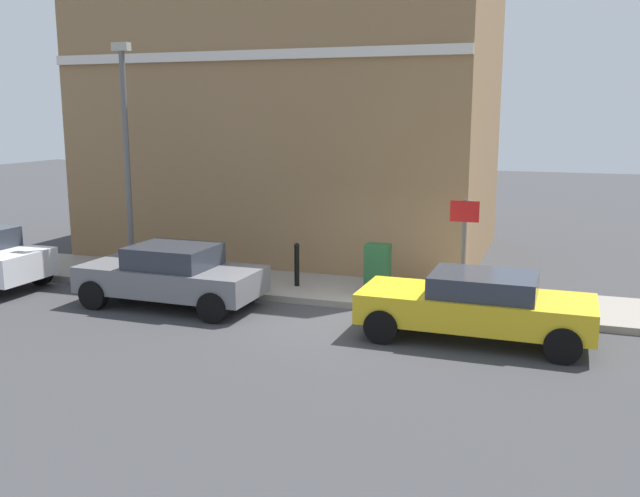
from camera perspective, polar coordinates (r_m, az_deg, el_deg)
ground at (r=14.52m, az=2.12°, el=-5.83°), size 80.00×80.00×0.00m
sidewalk at (r=18.75m, az=-13.85°, el=-2.04°), size 2.40×30.00×0.15m
corner_building at (r=21.72m, az=-1.72°, el=10.53°), size 7.72×11.32×8.05m
car_yellow at (r=13.40m, az=12.65°, el=-4.50°), size 1.83×4.31×1.29m
car_grey at (r=15.68m, az=-12.00°, el=-2.11°), size 1.89×4.06×1.37m
utility_cabinet at (r=15.89m, az=4.72°, el=-1.84°), size 0.46×0.61×1.15m
bollard_near_cabinet at (r=16.57m, az=-1.90°, el=-1.19°), size 0.14×0.14×1.04m
bollard_far_kerb at (r=16.56m, az=-8.34°, el=-1.31°), size 0.14×0.14×1.04m
street_sign at (r=14.87m, az=11.64°, el=0.94°), size 0.08×0.60×2.30m
lamppost at (r=18.13m, az=-15.50°, el=7.76°), size 0.20×0.44×5.72m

